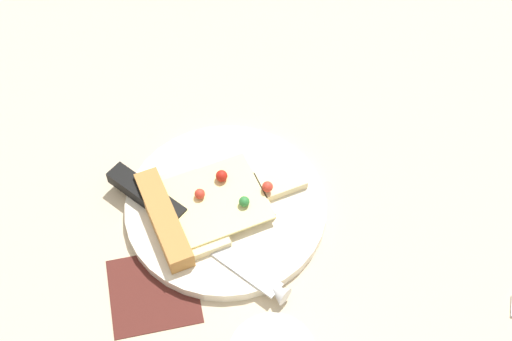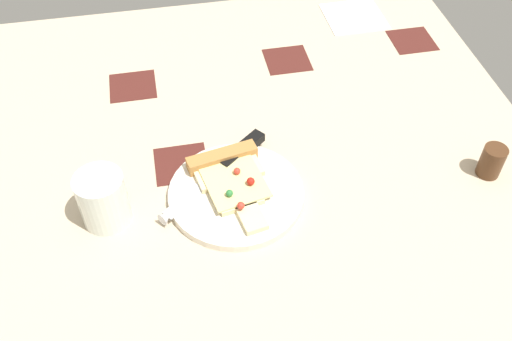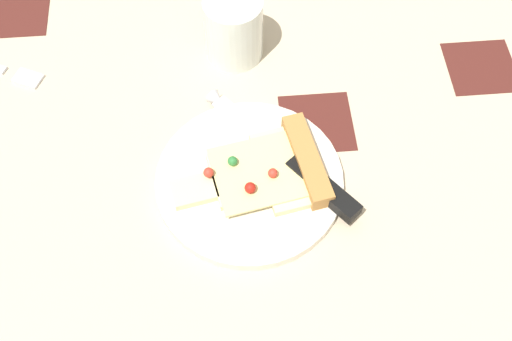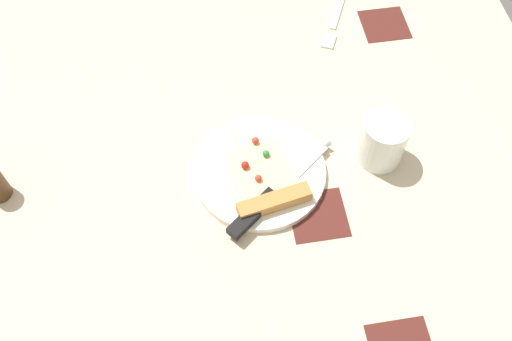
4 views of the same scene
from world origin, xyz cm
name	(u,v)px [view 1 (image 1 of 4)]	position (x,y,z in cm)	size (l,w,h in cm)	color
ground_plane	(188,225)	(-0.03, 0.00, -1.50)	(111.12, 111.12, 3.00)	#C6B293
plate	(226,206)	(4.37, 0.17, 0.69)	(22.07, 22.07, 1.39)	silver
pizza_slice	(203,206)	(1.87, -0.31, 2.19)	(18.57, 12.76, 2.61)	beige
knife	(178,218)	(-1.01, -1.10, 1.99)	(16.82, 19.91, 2.45)	silver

